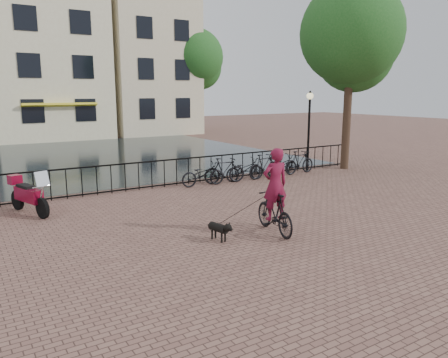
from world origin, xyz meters
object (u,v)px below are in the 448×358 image
cyclist (275,196)px  dog (219,230)px  lamp_post (309,118)px  motorcycle (28,191)px

cyclist → dog: 1.66m
dog → cyclist: bearing=-21.7°
cyclist → lamp_post: bearing=-128.5°
cyclist → dog: size_ratio=3.23×
cyclist → motorcycle: cyclist is taller
dog → motorcycle: size_ratio=0.39×
cyclist → motorcycle: 7.09m
lamp_post → cyclist: lamp_post is taller
dog → motorcycle: (-3.45, 4.85, 0.44)m
lamp_post → dog: size_ratio=4.46×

